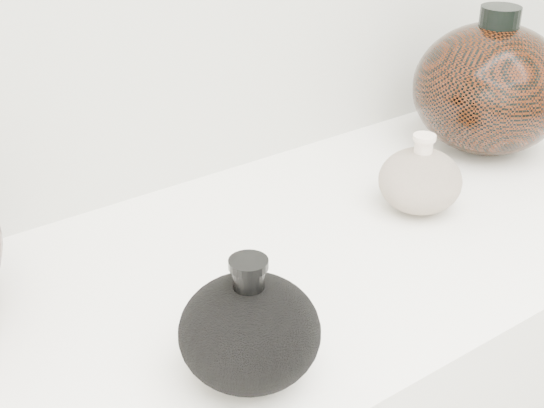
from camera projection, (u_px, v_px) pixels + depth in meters
black_gourd_vase at (250, 331)px, 0.71m from camera, size 0.18×0.18×0.13m
cream_gourd_vase at (420, 180)px, 1.01m from camera, size 0.14×0.14×0.11m
right_round_pot at (490, 88)px, 1.16m from camera, size 0.29×0.29×0.23m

